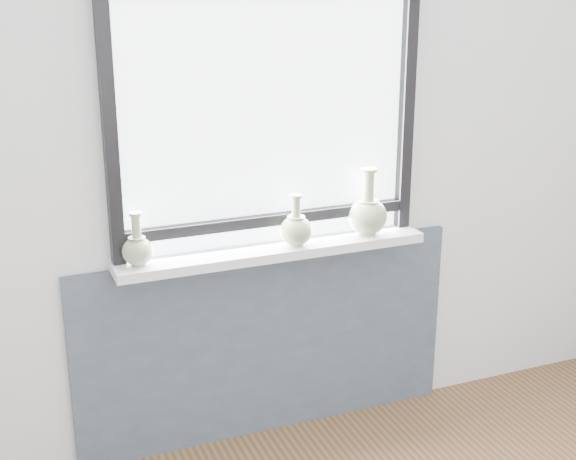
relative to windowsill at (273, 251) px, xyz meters
name	(u,v)px	position (x,y,z in m)	size (l,w,h in m)	color
back_wall	(264,146)	(0.00, 0.10, 0.42)	(3.60, 0.02, 2.60)	silver
apron_panel	(268,342)	(0.00, 0.07, -0.45)	(1.70, 0.03, 0.86)	#475662
windowsill	(273,251)	(0.00, 0.00, 0.00)	(1.32, 0.18, 0.04)	silver
window	(267,113)	(0.00, 0.06, 0.56)	(1.30, 0.06, 1.05)	black
vase_a	(138,249)	(-0.56, 0.00, 0.09)	(0.12, 0.12, 0.21)	#96AA82
vase_b	(296,229)	(0.09, -0.02, 0.09)	(0.14, 0.14, 0.22)	#96AA82
vase_c	(368,214)	(0.43, 0.00, 0.11)	(0.17, 0.17, 0.29)	#96AA82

